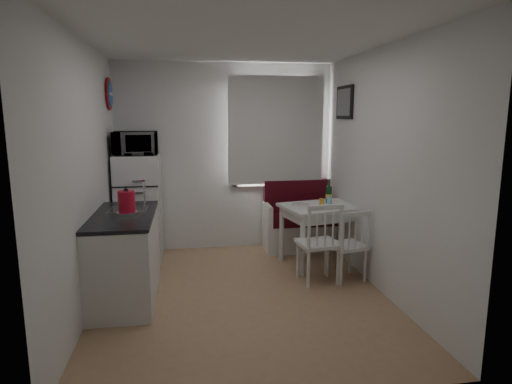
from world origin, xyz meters
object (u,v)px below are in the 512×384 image
(kettle, at_px, (127,202))
(kitchen_counter, at_px, (125,256))
(fridge, at_px, (139,208))
(microwave, at_px, (135,143))
(dining_table, at_px, (324,212))
(bench, at_px, (310,226))
(chair_right, at_px, (350,238))
(wine_bottle, at_px, (329,191))
(chair_left, at_px, (321,235))

(kettle, bearing_deg, kitchen_counter, 128.78)
(fridge, xyz_separation_m, microwave, (0.00, -0.05, 0.84))
(kettle, bearing_deg, dining_table, 17.96)
(bench, bearing_deg, kettle, -148.74)
(bench, xyz_separation_m, kettle, (-2.33, -1.42, 0.71))
(bench, bearing_deg, dining_table, -92.32)
(dining_table, relative_size, chair_right, 2.48)
(kettle, height_order, wine_bottle, kettle)
(kitchen_counter, bearing_deg, chair_left, 0.54)
(kitchen_counter, relative_size, bench, 0.98)
(chair_left, xyz_separation_m, chair_right, (0.34, 0.01, -0.06))
(kettle, bearing_deg, wine_bottle, 19.45)
(dining_table, height_order, wine_bottle, wine_bottle)
(chair_right, relative_size, kettle, 1.73)
(chair_right, bearing_deg, microwave, 142.20)
(dining_table, distance_m, microwave, 2.54)
(chair_right, bearing_deg, kitchen_counter, 168.50)
(chair_right, bearing_deg, wine_bottle, 77.80)
(chair_right, relative_size, wine_bottle, 1.46)
(kettle, bearing_deg, fridge, 91.32)
(chair_left, distance_m, chair_right, 0.35)
(bench, distance_m, dining_table, 0.76)
(microwave, bearing_deg, wine_bottle, -9.54)
(kitchen_counter, relative_size, dining_table, 1.15)
(bench, height_order, wine_bottle, wine_bottle)
(bench, xyz_separation_m, chair_right, (0.07, -1.33, 0.20))
(dining_table, height_order, kettle, kettle)
(bench, relative_size, wine_bottle, 4.26)
(chair_left, bearing_deg, chair_right, -3.70)
(chair_left, relative_size, wine_bottle, 1.58)
(chair_right, distance_m, microwave, 2.88)
(dining_table, xyz_separation_m, chair_right, (0.09, -0.66, -0.16))
(bench, bearing_deg, wine_bottle, -83.42)
(bench, relative_size, microwave, 2.52)
(kitchen_counter, bearing_deg, fridge, 89.10)
(microwave, xyz_separation_m, wine_bottle, (2.43, -0.41, -0.61))
(fridge, bearing_deg, bench, 2.70)
(bench, bearing_deg, chair_right, -87.16)
(dining_table, height_order, chair_left, chair_left)
(fridge, bearing_deg, chair_left, -30.40)
(dining_table, distance_m, kettle, 2.45)
(chair_left, bearing_deg, wine_bottle, 60.53)
(chair_left, bearing_deg, kettle, 176.90)
(kitchen_counter, xyz_separation_m, kettle, (0.05, -0.06, 0.58))
(chair_left, xyz_separation_m, microwave, (-2.09, 1.17, 0.96))
(kitchen_counter, distance_m, chair_left, 2.11)
(microwave, bearing_deg, kettle, -88.63)
(chair_left, relative_size, kettle, 1.88)
(dining_table, relative_size, chair_left, 2.29)
(chair_left, distance_m, kettle, 2.11)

